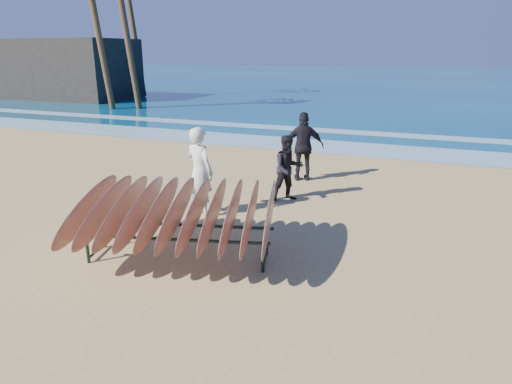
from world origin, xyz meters
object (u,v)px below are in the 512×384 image
surfboard_rack (177,213)px  person_dark_b (304,147)px  person_white (200,172)px  building (68,69)px  person_dark_a (288,168)px

surfboard_rack → person_dark_b: size_ratio=1.99×
surfboard_rack → person_white: 2.24m
building → surfboard_rack: bearing=-43.8°
person_dark_a → person_dark_b: person_dark_b is taller
person_white → person_dark_b: 3.76m
person_dark_a → person_dark_b: size_ratio=0.83×
surfboard_rack → person_dark_a: 3.87m
surfboard_rack → building: 30.89m
person_dark_b → person_white: bearing=47.2°
building → person_white: bearing=-41.7°
person_dark_a → building: bearing=102.8°
person_dark_b → person_dark_a: bearing=72.0°
person_white → person_dark_b: size_ratio=1.03×
person_white → building: size_ratio=0.20×
person_dark_a → building: 28.96m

